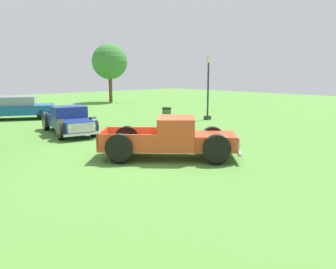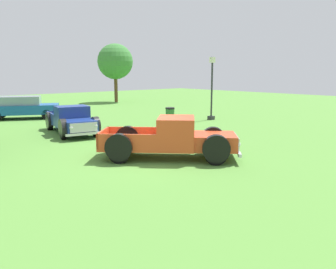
# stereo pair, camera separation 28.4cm
# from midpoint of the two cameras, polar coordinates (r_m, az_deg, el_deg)

# --- Properties ---
(ground_plane) EXTENTS (80.00, 80.00, 0.00)m
(ground_plane) POSITION_cam_midpoint_polar(r_m,az_deg,el_deg) (12.86, -3.44, -3.97)
(ground_plane) COLOR #548C38
(pickup_truck_foreground) EXTENTS (4.81, 4.85, 1.55)m
(pickup_truck_foreground) POSITION_cam_midpoint_polar(r_m,az_deg,el_deg) (12.68, 2.30, -0.74)
(pickup_truck_foreground) COLOR #D14723
(pickup_truck_foreground) RESTS_ON ground_plane
(pickup_truck_behind_left) EXTENTS (2.68, 5.01, 1.46)m
(pickup_truck_behind_left) POSITION_cam_midpoint_polar(r_m,az_deg,el_deg) (18.37, -15.15, 2.22)
(pickup_truck_behind_left) COLOR navy
(pickup_truck_behind_left) RESTS_ON ground_plane
(sedan_distant_b) EXTENTS (4.97, 3.78, 1.54)m
(sedan_distant_b) POSITION_cam_midpoint_polar(r_m,az_deg,el_deg) (25.61, -22.72, 4.24)
(sedan_distant_b) COLOR #195699
(sedan_distant_b) RESTS_ON ground_plane
(lamp_post_near) EXTENTS (0.36, 0.36, 4.21)m
(lamp_post_near) POSITION_cam_midpoint_polar(r_m,az_deg,el_deg) (23.24, 7.65, 7.87)
(lamp_post_near) COLOR #2D2D33
(lamp_post_near) RESTS_ON ground_plane
(trash_can) EXTENTS (0.59, 0.59, 0.95)m
(trash_can) POSITION_cam_midpoint_polar(r_m,az_deg,el_deg) (21.99, 0.70, 3.30)
(trash_can) COLOR #2D6B2D
(trash_can) RESTS_ON ground_plane
(oak_tree_west) EXTENTS (3.73, 3.73, 6.14)m
(oak_tree_west) POSITION_cam_midpoint_polar(r_m,az_deg,el_deg) (37.40, -8.54, 11.88)
(oak_tree_west) COLOR brown
(oak_tree_west) RESTS_ON ground_plane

